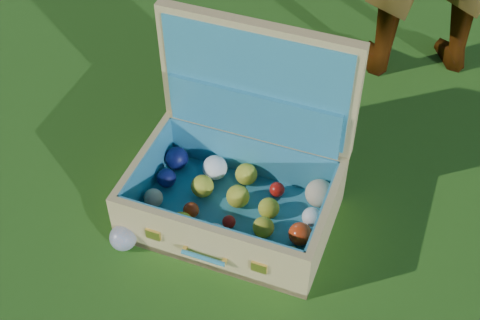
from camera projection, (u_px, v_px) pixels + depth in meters
name	position (u px, v px, depth m)	size (l,w,h in m)	color
ground	(281.00, 236.00, 1.90)	(60.00, 60.00, 0.00)	#215114
stray_ball	(123.00, 238.00, 1.85)	(0.08, 0.08, 0.08)	teal
suitcase	(241.00, 167.00, 1.88)	(0.58, 0.45, 0.55)	tan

